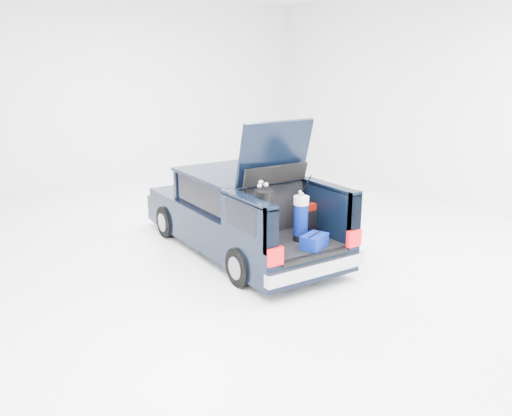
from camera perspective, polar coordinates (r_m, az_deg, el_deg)
ground at (r=9.94m, az=-1.55°, el=-4.48°), size 14.00×14.00×0.00m
car at (r=9.81m, az=-1.90°, el=-0.61°), size 1.87×4.65×2.47m
red_suitcase at (r=8.97m, az=5.23°, el=-1.09°), size 0.32×0.21×0.52m
black_golf_bag at (r=8.16m, az=0.71°, el=-1.09°), size 0.31×0.40×1.04m
blue_golf_bag at (r=8.56m, az=4.74°, el=-1.05°), size 0.28×0.28×0.81m
blue_duffel at (r=8.32m, az=6.16°, el=-3.50°), size 0.51×0.44×0.23m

